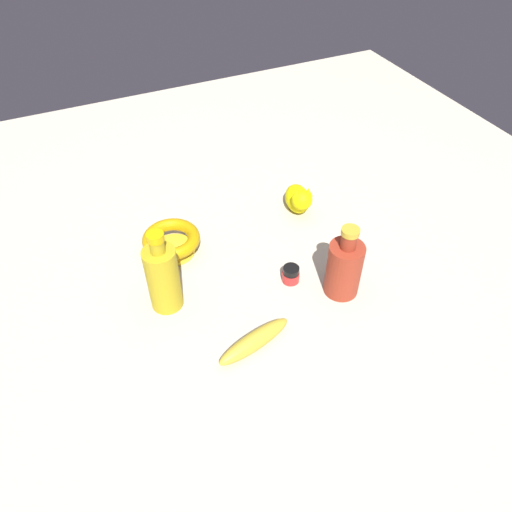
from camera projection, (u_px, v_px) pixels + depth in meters
ground at (256, 274)px, 1.11m from camera, size 2.00×2.00×0.00m
bottle_short at (344, 267)px, 1.03m from camera, size 0.08×0.08×0.18m
bottle_tall at (162, 276)px, 0.99m from camera, size 0.07×0.07×0.20m
nail_polish_jar at (291, 274)px, 1.08m from camera, size 0.04×0.04×0.04m
cat_figurine at (299, 198)px, 1.25m from camera, size 0.13×0.09×0.09m
bowl at (172, 241)px, 1.14m from camera, size 0.14×0.14×0.05m
banana at (254, 341)px, 0.95m from camera, size 0.08×0.17×0.04m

